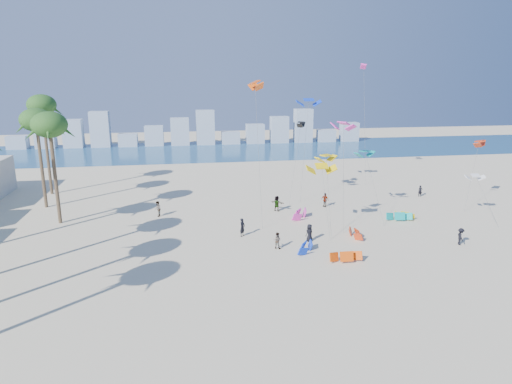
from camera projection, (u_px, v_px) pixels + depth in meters
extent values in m
plane|color=beige|center=(251.00, 310.00, 31.49)|extent=(220.00, 220.00, 0.00)
plane|color=navy|center=(202.00, 151.00, 100.26)|extent=(220.00, 220.00, 0.00)
imported|color=black|center=(242.00, 227.00, 46.06)|extent=(0.80, 0.84, 1.93)
imported|color=gray|center=(277.00, 240.00, 42.79)|extent=(0.99, 0.94, 1.62)
imported|color=black|center=(309.00, 233.00, 44.65)|extent=(1.04, 0.93, 1.78)
imported|color=gray|center=(325.00, 200.00, 56.67)|extent=(1.00, 1.09, 1.79)
imported|color=black|center=(461.00, 237.00, 43.68)|extent=(0.90, 1.23, 1.71)
imported|color=gray|center=(277.00, 203.00, 54.82)|extent=(1.73, 1.57, 1.92)
imported|color=black|center=(420.00, 191.00, 61.53)|extent=(0.62, 0.45, 1.57)
imported|color=gray|center=(158.00, 209.00, 52.66)|extent=(0.71, 0.91, 1.86)
cylinder|color=#595959|center=(329.00, 197.00, 45.87)|extent=(0.10, 3.03, 8.19)
cylinder|color=#595959|center=(343.00, 178.00, 47.31)|extent=(0.62, 3.11, 11.32)
cylinder|color=#595959|center=(374.00, 187.00, 50.90)|extent=(0.63, 5.20, 7.65)
cylinder|color=#595959|center=(259.00, 155.00, 48.81)|extent=(0.11, 4.60, 15.54)
cylinder|color=#595959|center=(295.00, 163.00, 57.76)|extent=(2.03, 2.44, 10.43)
cylinder|color=#595959|center=(487.00, 201.00, 49.97)|extent=(0.95, 3.72, 5.14)
cylinder|color=#595959|center=(305.00, 150.00, 59.85)|extent=(2.27, 5.09, 13.11)
cylinder|color=#595959|center=(472.00, 176.00, 54.97)|extent=(2.64, 2.40, 8.42)
cylinder|color=#595959|center=(326.00, 203.00, 45.25)|extent=(0.43, 2.39, 7.26)
cylinder|color=#595959|center=(365.00, 125.00, 67.23)|extent=(0.30, 2.82, 18.00)
cylinder|color=brown|center=(55.00, 175.00, 49.13)|extent=(0.40, 0.40, 11.13)
ellipsoid|color=#28531D|center=(49.00, 125.00, 47.74)|extent=(3.80, 3.80, 2.85)
cylinder|color=brown|center=(41.00, 165.00, 55.29)|extent=(0.40, 0.40, 11.06)
ellipsoid|color=#28531D|center=(36.00, 120.00, 53.90)|extent=(3.80, 3.80, 2.85)
cylinder|color=brown|center=(47.00, 150.00, 61.61)|extent=(0.40, 0.40, 12.46)
ellipsoid|color=#28531D|center=(42.00, 105.00, 60.06)|extent=(3.80, 3.80, 2.85)
cube|color=#9EADBF|center=(18.00, 142.00, 102.74)|extent=(4.40, 3.00, 3.00)
cube|color=#9EADBF|center=(46.00, 138.00, 103.50)|extent=(4.40, 3.00, 4.80)
cube|color=#9EADBF|center=(73.00, 134.00, 104.27)|extent=(4.40, 3.00, 6.60)
cube|color=#9EADBF|center=(100.00, 129.00, 105.03)|extent=(4.40, 3.00, 8.40)
cube|color=#9EADBF|center=(128.00, 140.00, 106.69)|extent=(4.40, 3.00, 3.00)
cube|color=#9EADBF|center=(154.00, 136.00, 107.46)|extent=(4.40, 3.00, 4.80)
cube|color=#9EADBF|center=(180.00, 132.00, 108.22)|extent=(4.40, 3.00, 6.60)
cube|color=#9EADBF|center=(205.00, 127.00, 108.99)|extent=(4.40, 3.00, 8.40)
cube|color=#9EADBF|center=(231.00, 138.00, 110.65)|extent=(4.40, 3.00, 3.00)
cube|color=#9EADBF|center=(255.00, 134.00, 111.41)|extent=(4.40, 3.00, 4.80)
cube|color=#9EADBF|center=(279.00, 130.00, 112.18)|extent=(4.40, 3.00, 6.60)
cube|color=#9EADBF|center=(303.00, 126.00, 112.94)|extent=(4.40, 3.00, 8.40)
cube|color=#9EADBF|center=(326.00, 136.00, 114.60)|extent=(4.40, 3.00, 3.00)
cube|color=#9EADBF|center=(349.00, 132.00, 115.37)|extent=(4.40, 3.00, 4.80)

